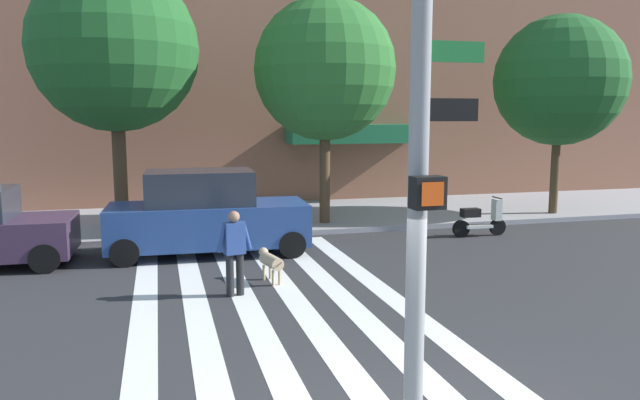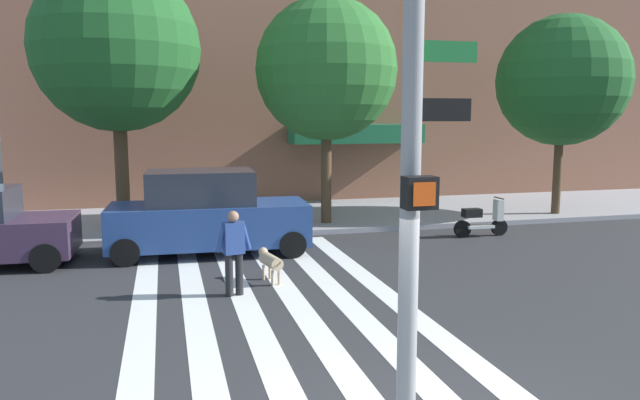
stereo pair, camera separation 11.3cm
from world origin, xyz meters
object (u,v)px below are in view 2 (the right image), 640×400
at_px(street_tree_further, 562,81).
at_px(pedestrian_dog_walker, 234,248).
at_px(parked_car_behind_first, 207,214).
at_px(dog_on_leash, 270,261).
at_px(street_tree_middle, 326,70).
at_px(street_tree_nearest, 116,49).
at_px(parked_scooter, 481,220).
at_px(traffic_light_pole, 415,101).

distance_m(street_tree_further, pedestrian_dog_walker, 13.59).
height_order(parked_car_behind_first, dog_on_leash, parked_car_behind_first).
distance_m(street_tree_middle, dog_on_leash, 7.63).
relative_size(street_tree_nearest, pedestrian_dog_walker, 4.55).
distance_m(parked_car_behind_first, parked_scooter, 7.73).
xyz_separation_m(parked_car_behind_first, street_tree_nearest, (-2.17, 3.15, 4.27)).
bearing_deg(traffic_light_pole, street_tree_nearest, 104.01).
bearing_deg(pedestrian_dog_walker, street_tree_middle, 60.96).
bearing_deg(dog_on_leash, street_tree_nearest, 117.98).
height_order(street_tree_nearest, pedestrian_dog_walker, street_tree_nearest).
height_order(parked_scooter, street_tree_further, street_tree_further).
relative_size(parked_scooter, dog_on_leash, 1.46).
xyz_separation_m(parked_scooter, street_tree_nearest, (-9.87, 2.92, 4.79)).
relative_size(traffic_light_pole, street_tree_nearest, 0.78).
bearing_deg(street_tree_further, traffic_light_pole, -130.51).
relative_size(parked_scooter, street_tree_nearest, 0.22).
distance_m(traffic_light_pole, pedestrian_dog_walker, 6.88).
xyz_separation_m(traffic_light_pole, parked_scooter, (6.59, 10.24, -3.04)).
relative_size(street_tree_middle, dog_on_leash, 6.08).
relative_size(traffic_light_pole, parked_car_behind_first, 1.18).
relative_size(parked_car_behind_first, parked_scooter, 3.00).
distance_m(parked_scooter, pedestrian_dog_walker, 8.46).
height_order(street_tree_nearest, dog_on_leash, street_tree_nearest).
bearing_deg(parked_scooter, street_tree_further, 28.87).
relative_size(street_tree_middle, street_tree_further, 1.03).
height_order(parked_car_behind_first, pedestrian_dog_walker, parked_car_behind_first).
xyz_separation_m(pedestrian_dog_walker, dog_on_leash, (0.83, 0.78, -0.48)).
xyz_separation_m(traffic_light_pole, pedestrian_dog_walker, (-0.88, 6.31, -2.59)).
bearing_deg(street_tree_further, street_tree_middle, 178.19).
relative_size(parked_car_behind_first, street_tree_nearest, 0.66).
relative_size(parked_car_behind_first, street_tree_middle, 0.72).
distance_m(parked_car_behind_first, pedestrian_dog_walker, 3.71).
bearing_deg(street_tree_middle, parked_scooter, -32.60).
bearing_deg(dog_on_leash, pedestrian_dog_walker, -136.70).
height_order(street_tree_further, dog_on_leash, street_tree_further).
xyz_separation_m(street_tree_nearest, pedestrian_dog_walker, (2.40, -6.85, -4.34)).
height_order(street_tree_middle, dog_on_leash, street_tree_middle).
height_order(parked_scooter, street_tree_middle, street_tree_middle).
bearing_deg(street_tree_nearest, pedestrian_dog_walker, -70.69).
xyz_separation_m(traffic_light_pole, dog_on_leash, (-0.06, 7.09, -3.08)).
distance_m(street_tree_nearest, pedestrian_dog_walker, 8.46).
bearing_deg(street_tree_further, street_tree_nearest, 177.23).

